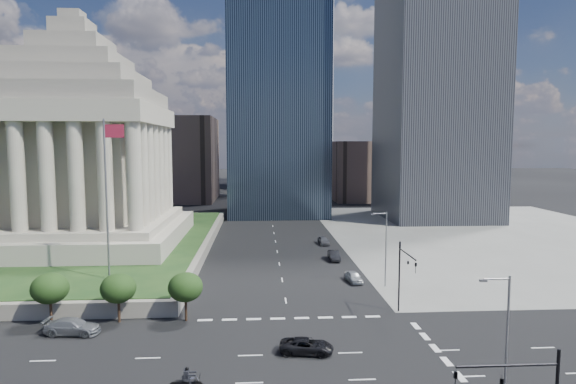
{
  "coord_description": "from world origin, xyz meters",
  "views": [
    {
      "loc": [
        -3.14,
        -36.34,
        18.64
      ],
      "look_at": [
        -0.13,
        13.34,
        13.82
      ],
      "focal_mm": 30.0,
      "sensor_mm": 36.0,
      "label": 1
    }
  ],
  "objects": [
    {
      "name": "plaza_lawn",
      "position": [
        -45.0,
        50.0,
        1.85
      ],
      "size": [
        64.0,
        68.0,
        0.1
      ],
      "primitive_type": "cube",
      "color": "#193616",
      "rests_on": "plaza_terrace"
    },
    {
      "name": "street_lamp_south",
      "position": [
        13.33,
        -6.0,
        5.66
      ],
      "size": [
        2.13,
        0.22,
        10.0
      ],
      "color": "slate",
      "rests_on": "ground"
    },
    {
      "name": "building_filler_nw",
      "position": [
        -30.0,
        130.0,
        14.0
      ],
      "size": [
        24.0,
        30.0,
        28.0
      ],
      "primitive_type": "cube",
      "color": "brown",
      "rests_on": "ground"
    },
    {
      "name": "flagpole",
      "position": [
        -21.83,
        24.0,
        13.11
      ],
      "size": [
        2.52,
        0.24,
        20.0
      ],
      "color": "slate",
      "rests_on": "plaza_lawn"
    },
    {
      "name": "plaza_terrace",
      "position": [
        -45.0,
        50.0,
        0.9
      ],
      "size": [
        66.0,
        70.0,
        1.8
      ],
      "primitive_type": "cube",
      "color": "slate",
      "rests_on": "ground"
    },
    {
      "name": "traffic_signal_ne",
      "position": [
        12.5,
        13.7,
        5.25
      ],
      "size": [
        0.3,
        5.74,
        8.0
      ],
      "color": "black",
      "rests_on": "ground"
    },
    {
      "name": "parked_sedan_far",
      "position": [
        9.0,
        52.67,
        0.75
      ],
      "size": [
        4.49,
        2.08,
        1.49
      ],
      "primitive_type": "imported",
      "rotation": [
        0.0,
        0.0,
        0.07
      ],
      "color": "#53555A",
      "rests_on": "ground"
    },
    {
      "name": "sidewalk_ne",
      "position": [
        46.0,
        60.0,
        0.01
      ],
      "size": [
        68.0,
        90.0,
        0.03
      ],
      "primitive_type": "cube",
      "color": "slate",
      "rests_on": "ground"
    },
    {
      "name": "highrise_ne",
      "position": [
        42.0,
        85.0,
        50.0
      ],
      "size": [
        26.0,
        28.0,
        100.0
      ],
      "primitive_type": "cube",
      "color": "black",
      "rests_on": "ground"
    },
    {
      "name": "parked_sedan_mid",
      "position": [
        9.0,
        40.04,
        0.76
      ],
      "size": [
        1.67,
        4.63,
        1.52
      ],
      "primitive_type": "imported",
      "rotation": [
        0.0,
        0.0,
        -0.01
      ],
      "color": "black",
      "rests_on": "ground"
    },
    {
      "name": "pickup_truck",
      "position": [
        1.05,
        5.17,
        0.67
      ],
      "size": [
        2.96,
        5.14,
        1.35
      ],
      "primitive_type": "imported",
      "rotation": [
        0.0,
        0.0,
        1.42
      ],
      "color": "black",
      "rests_on": "ground"
    },
    {
      "name": "building_filler_ne",
      "position": [
        32.0,
        130.0,
        10.0
      ],
      "size": [
        20.0,
        30.0,
        20.0
      ],
      "primitive_type": "cube",
      "color": "brown",
      "rests_on": "ground"
    },
    {
      "name": "parked_sedan_near",
      "position": [
        9.73,
        27.37,
        0.73
      ],
      "size": [
        4.44,
        2.23,
        1.45
      ],
      "primitive_type": "imported",
      "rotation": [
        0.0,
        0.0,
        0.12
      ],
      "color": "#9EA3A7",
      "rests_on": "ground"
    },
    {
      "name": "war_memorial",
      "position": [
        -34.0,
        48.0,
        21.4
      ],
      "size": [
        34.0,
        34.0,
        39.0
      ],
      "primitive_type": null,
      "color": "gray",
      "rests_on": "plaza_lawn"
    },
    {
      "name": "suv_grey",
      "position": [
        -21.67,
        10.93,
        0.79
      ],
      "size": [
        2.74,
        5.64,
        1.58
      ],
      "primitive_type": "imported",
      "rotation": [
        0.0,
        0.0,
        1.47
      ],
      "color": "slate",
      "rests_on": "ground"
    },
    {
      "name": "ground",
      "position": [
        0.0,
        100.0,
        0.0
      ],
      "size": [
        500.0,
        500.0,
        0.0
      ],
      "primitive_type": "plane",
      "color": "black",
      "rests_on": "ground"
    },
    {
      "name": "midrise_glass",
      "position": [
        2.0,
        95.0,
        30.0
      ],
      "size": [
        26.0,
        26.0,
        60.0
      ],
      "primitive_type": "cube",
      "color": "black",
      "rests_on": "ground"
    },
    {
      "name": "street_lamp_north",
      "position": [
        13.33,
        25.0,
        5.66
      ],
      "size": [
        2.13,
        0.22,
        10.0
      ],
      "color": "slate",
      "rests_on": "ground"
    },
    {
      "name": "motorcycle_trail",
      "position": [
        -8.78,
        -1.05,
        0.98
      ],
      "size": [
        2.64,
        0.76,
        1.96
      ],
      "primitive_type": null,
      "rotation": [
        0.0,
        0.0,
        0.01
      ],
      "color": "black",
      "rests_on": "ground"
    }
  ]
}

